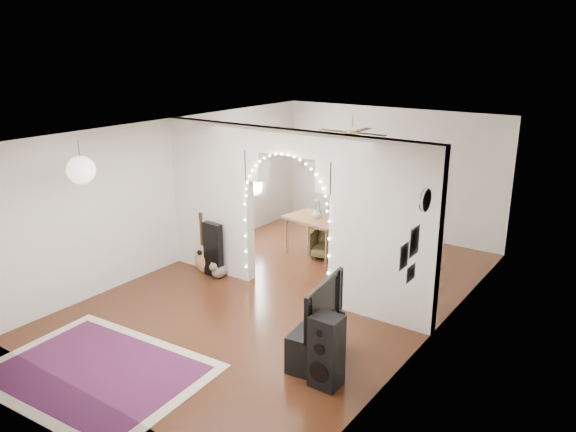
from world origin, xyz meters
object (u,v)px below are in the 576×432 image
Objects in this scene: media_console at (316,342)px; dining_table at (317,222)px; dining_chair_right at (404,250)px; floor_speaker at (326,352)px; acoustic_guitar at (202,251)px; dining_chair_left at (327,244)px; bookcase at (368,201)px.

media_console is 3.83m from dining_table.
dining_table is 2.53× the size of dining_chair_right.
floor_speaker is 4.39m from dining_chair_right.
acoustic_guitar is 2.29m from dining_table.
floor_speaker is at bearing -37.45° from acoustic_guitar.
dining_table is at bearing 124.27° from floor_speaker.
media_console is at bearing -74.25° from dining_chair_left.
floor_speaker reaches higher than dining_table.
bookcase reaches higher than acoustic_guitar.
media_console reaches higher than dining_chair_right.
floor_speaker is 0.63m from media_console.
acoustic_guitar is 1.83× the size of dining_chair_right.
dining_chair_right is at bearing -34.33° from bookcase.
acoustic_guitar is 0.72× the size of dining_table.
media_console is at bearing 134.70° from floor_speaker.
bookcase reaches higher than dining_table.
dining_table is at bearing -168.79° from dining_chair_right.
bookcase reaches higher than media_console.
bookcase is at bearing 58.04° from acoustic_guitar.
dining_chair_left is at bearing 41.84° from acoustic_guitar.
acoustic_guitar is 4.00m from bookcase.
dining_table reaches higher than dining_chair_right.
acoustic_guitar is at bearing -112.00° from dining_table.
dining_chair_right is (1.32, 0.62, -0.03)m from dining_chair_left.
dining_table is (-0.15, -1.82, -0.01)m from bookcase.
bookcase is (1.35, 3.75, 0.28)m from acoustic_guitar.
acoustic_guitar is 3.48m from media_console.
dining_table is 0.47m from dining_chair_left.
bookcase is at bearing 113.24° from floor_speaker.
dining_table is (1.21, 1.93, 0.27)m from acoustic_guitar.
dining_table is at bearing 114.72° from media_console.
dining_chair_left is (-1.80, 3.25, 0.02)m from media_console.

